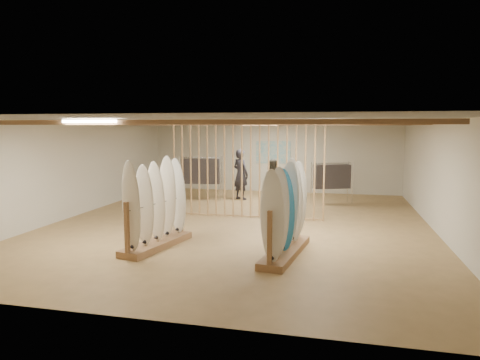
% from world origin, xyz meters
% --- Properties ---
extents(floor, '(12.00, 12.00, 0.00)m').
position_xyz_m(floor, '(0.00, 0.00, 0.00)').
color(floor, '#AB8652').
rests_on(floor, ground).
extents(ceiling, '(12.00, 12.00, 0.00)m').
position_xyz_m(ceiling, '(0.00, 0.00, 2.80)').
color(ceiling, gray).
rests_on(ceiling, ground).
extents(wall_back, '(12.00, 0.00, 12.00)m').
position_xyz_m(wall_back, '(0.00, 6.00, 1.40)').
color(wall_back, beige).
rests_on(wall_back, ground).
extents(wall_front, '(12.00, 0.00, 12.00)m').
position_xyz_m(wall_front, '(0.00, -6.00, 1.40)').
color(wall_front, beige).
rests_on(wall_front, ground).
extents(wall_left, '(0.00, 12.00, 12.00)m').
position_xyz_m(wall_left, '(-5.00, 0.00, 1.40)').
color(wall_left, beige).
rests_on(wall_left, ground).
extents(wall_right, '(0.00, 12.00, 12.00)m').
position_xyz_m(wall_right, '(5.00, 0.00, 1.40)').
color(wall_right, beige).
rests_on(wall_right, ground).
extents(ceiling_slats, '(9.50, 6.12, 0.10)m').
position_xyz_m(ceiling_slats, '(0.00, 0.00, 2.72)').
color(ceiling_slats, olive).
rests_on(ceiling_slats, ground).
extents(light_panels, '(1.20, 0.35, 0.06)m').
position_xyz_m(light_panels, '(0.00, 0.00, 2.74)').
color(light_panels, white).
rests_on(light_panels, ground).
extents(bamboo_partition, '(4.45, 0.05, 2.78)m').
position_xyz_m(bamboo_partition, '(0.00, 0.80, 1.40)').
color(bamboo_partition, tan).
rests_on(bamboo_partition, ground).
extents(poster, '(1.40, 0.03, 0.90)m').
position_xyz_m(poster, '(0.00, 5.98, 1.60)').
color(poster, teal).
rests_on(poster, ground).
extents(rack_left, '(0.95, 2.10, 1.94)m').
position_xyz_m(rack_left, '(-1.26, -2.66, 0.66)').
color(rack_left, olive).
rests_on(rack_left, floor).
extents(rack_right, '(0.84, 2.40, 1.89)m').
position_xyz_m(rack_right, '(1.56, -2.60, 0.65)').
color(rack_right, olive).
rests_on(rack_right, floor).
extents(clothing_rack_a, '(1.47, 0.52, 1.58)m').
position_xyz_m(clothing_rack_a, '(-2.27, 3.55, 1.03)').
color(clothing_rack_a, silver).
rests_on(clothing_rack_a, floor).
extents(clothing_rack_b, '(1.28, 0.80, 1.44)m').
position_xyz_m(clothing_rack_b, '(2.38, 3.71, 0.94)').
color(clothing_rack_b, silver).
rests_on(clothing_rack_b, floor).
extents(shopper_a, '(0.91, 0.84, 2.07)m').
position_xyz_m(shopper_a, '(-0.86, 3.84, 1.04)').
color(shopper_a, '#232128').
rests_on(shopper_a, floor).
extents(shopper_b, '(0.86, 0.68, 1.75)m').
position_xyz_m(shopper_b, '(0.49, 2.93, 0.88)').
color(shopper_b, '#3B382D').
rests_on(shopper_b, floor).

